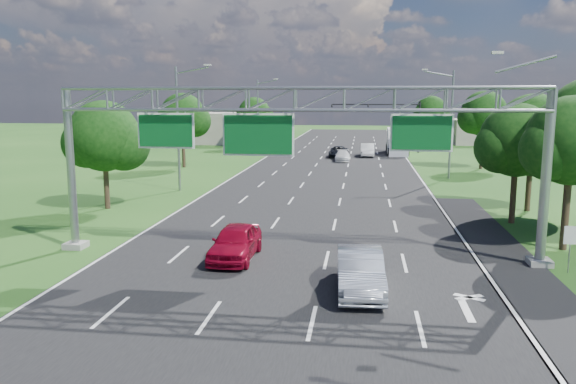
% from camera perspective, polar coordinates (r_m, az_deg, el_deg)
% --- Properties ---
extents(ground, '(220.00, 220.00, 0.00)m').
position_cam_1_polar(ground, '(44.79, 3.17, -0.16)').
color(ground, '#1B4414').
rests_on(ground, ground).
extents(road, '(18.00, 180.00, 0.02)m').
position_cam_1_polar(road, '(44.79, 3.17, -0.16)').
color(road, black).
rests_on(road, ground).
extents(road_flare, '(3.00, 30.00, 0.02)m').
position_cam_1_polar(road_flare, '(29.81, 20.67, -5.77)').
color(road_flare, black).
rests_on(road_flare, ground).
extents(sign_gantry, '(23.50, 1.00, 9.56)m').
position_cam_1_polar(sign_gantry, '(26.19, 0.93, 8.09)').
color(sign_gantry, gray).
rests_on(sign_gantry, ground).
extents(regulatory_sign, '(0.60, 0.08, 2.10)m').
position_cam_1_polar(regulatory_sign, '(27.25, 26.79, -4.33)').
color(regulatory_sign, gray).
rests_on(regulatory_sign, ground).
extents(traffic_signal, '(12.21, 0.24, 7.00)m').
position_cam_1_polar(traffic_signal, '(79.15, 10.67, 7.70)').
color(traffic_signal, black).
rests_on(traffic_signal, ground).
extents(streetlight_l_near, '(2.97, 0.22, 10.16)m').
position_cam_1_polar(streetlight_l_near, '(46.44, -10.92, 6.96)').
color(streetlight_l_near, gray).
rests_on(streetlight_l_near, ground).
extents(streetlight_l_far, '(2.97, 0.22, 10.16)m').
position_cam_1_polar(streetlight_l_far, '(80.39, -2.95, 8.17)').
color(streetlight_l_far, gray).
rests_on(streetlight_l_far, ground).
extents(streetlight_r_mid, '(2.97, 0.22, 10.16)m').
position_cam_1_polar(streetlight_r_mid, '(54.62, 16.06, 7.14)').
color(streetlight_r_mid, gray).
rests_on(streetlight_r_mid, ground).
extents(tree_cluster_right, '(9.91, 14.60, 8.68)m').
position_cam_1_polar(tree_cluster_right, '(35.18, 26.63, 4.89)').
color(tree_cluster_right, '#2D2116').
rests_on(tree_cluster_right, ground).
extents(tree_verge_la, '(5.76, 4.80, 7.40)m').
position_cam_1_polar(tree_verge_la, '(40.08, -18.07, 5.09)').
color(tree_verge_la, '#2D2116').
rests_on(tree_verge_la, ground).
extents(tree_verge_lb, '(5.76, 4.80, 8.06)m').
position_cam_1_polar(tree_verge_lb, '(62.16, -10.58, 7.45)').
color(tree_verge_lb, '#2D2116').
rests_on(tree_verge_lb, ground).
extents(tree_verge_lc, '(5.76, 4.80, 7.62)m').
position_cam_1_polar(tree_verge_lc, '(85.65, -3.41, 7.85)').
color(tree_verge_lc, '#2D2116').
rests_on(tree_verge_lc, ground).
extents(tree_verge_rd, '(5.76, 4.80, 8.28)m').
position_cam_1_polar(tree_verge_rd, '(63.36, 19.32, 7.31)').
color(tree_verge_rd, '#2D2116').
rests_on(tree_verge_rd, ground).
extents(tree_verge_re, '(5.76, 4.80, 7.84)m').
position_cam_1_polar(tree_verge_re, '(92.70, 14.36, 7.84)').
color(tree_verge_re, '#2D2116').
rests_on(tree_verge_re, ground).
extents(building_left, '(14.00, 10.00, 5.00)m').
position_cam_1_polar(building_left, '(95.58, -7.86, 6.47)').
color(building_left, gray).
rests_on(building_left, ground).
extents(building_right, '(12.00, 9.00, 4.00)m').
position_cam_1_polar(building_right, '(98.36, 19.80, 5.79)').
color(building_right, gray).
rests_on(building_right, ground).
extents(red_coupe, '(1.98, 4.84, 1.65)m').
position_cam_1_polar(red_coupe, '(26.75, -5.37, -5.08)').
color(red_coupe, maroon).
rests_on(red_coupe, ground).
extents(silver_sedan, '(2.06, 5.14, 1.66)m').
position_cam_1_polar(silver_sedan, '(22.48, 7.32, -7.96)').
color(silver_sedan, '#B8BDC5').
rests_on(silver_sedan, ground).
extents(car_queue_a, '(1.83, 4.34, 1.25)m').
position_cam_1_polar(car_queue_a, '(67.77, 5.56, 3.67)').
color(car_queue_a, silver).
rests_on(car_queue_a, ground).
extents(car_queue_b, '(2.34, 4.98, 1.38)m').
position_cam_1_polar(car_queue_b, '(72.02, 5.15, 4.08)').
color(car_queue_b, black).
rests_on(car_queue_b, ground).
extents(car_queue_c, '(1.75, 4.19, 1.42)m').
position_cam_1_polar(car_queue_c, '(75.75, -0.88, 4.40)').
color(car_queue_c, black).
rests_on(car_queue_c, ground).
extents(car_queue_d, '(1.77, 4.92, 1.61)m').
position_cam_1_polar(car_queue_d, '(73.71, 8.06, 4.24)').
color(car_queue_d, silver).
rests_on(car_queue_d, ground).
extents(box_truck, '(2.73, 8.95, 3.38)m').
position_cam_1_polar(box_truck, '(77.71, 11.03, 5.03)').
color(box_truck, white).
rests_on(box_truck, ground).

